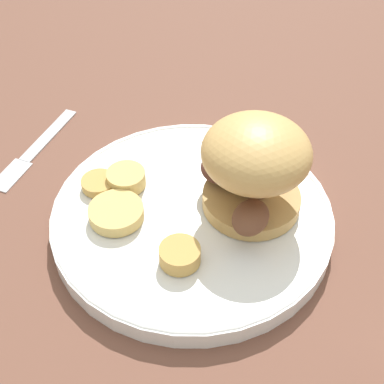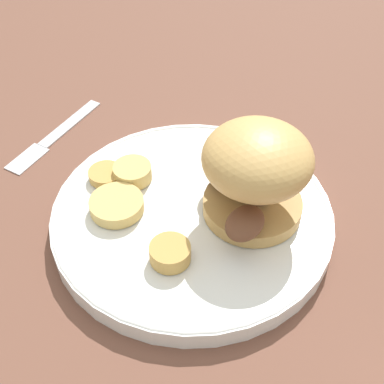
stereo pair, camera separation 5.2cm
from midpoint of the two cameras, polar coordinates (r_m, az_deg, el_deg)
The scene contains 8 objects.
ground_plane at distance 0.55m, azimuth -2.69°, elevation -3.57°, with size 4.00×4.00×0.00m, color brown.
dinner_plate at distance 0.54m, azimuth -2.73°, elevation -2.73°, with size 0.28×0.28×0.02m.
sandwich at distance 0.51m, azimuth 3.60°, elevation 2.75°, with size 0.13×0.11×0.10m.
potato_round_0 at distance 0.56m, azimuth -9.66°, elevation 1.30°, with size 0.04×0.04×0.02m, color #DBB766.
potato_round_1 at distance 0.53m, azimuth -10.86°, elevation -2.33°, with size 0.05×0.05×0.01m, color #DBB766.
potato_round_2 at distance 0.49m, azimuth -4.36°, elevation -6.87°, with size 0.04×0.04×0.02m, color tan.
potato_round_3 at distance 0.57m, azimuth -12.50°, elevation 0.79°, with size 0.04×0.04×0.01m, color tan.
fork at distance 0.67m, azimuth -18.52°, elevation 4.33°, with size 0.12×0.13×0.00m.
Camera 1 is at (-0.33, 0.17, 0.41)m, focal length 50.00 mm.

